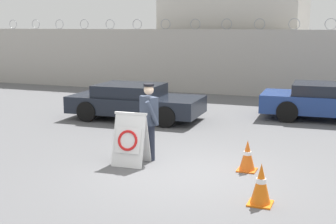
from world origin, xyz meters
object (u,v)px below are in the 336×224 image
(traffic_cone_mid, at_px, (261,184))
(parked_car_front_coupe, at_px, (135,101))
(parked_car_rear_sedan, at_px, (335,101))
(barricade_sign, at_px, (130,139))
(security_guard, at_px, (149,118))
(traffic_cone_near, at_px, (247,156))

(traffic_cone_mid, xyz_separation_m, parked_car_front_coupe, (-5.14, 5.87, 0.22))
(parked_car_rear_sedan, bearing_deg, parked_car_front_coupe, -162.79)
(barricade_sign, distance_m, parked_car_front_coupe, 5.03)
(security_guard, height_order, parked_car_front_coupe, security_guard)
(security_guard, distance_m, traffic_cone_mid, 3.41)
(traffic_cone_near, bearing_deg, security_guard, 179.56)
(barricade_sign, distance_m, parked_car_rear_sedan, 7.82)
(barricade_sign, height_order, traffic_cone_near, barricade_sign)
(traffic_cone_near, relative_size, parked_car_rear_sedan, 0.14)
(security_guard, distance_m, parked_car_rear_sedan, 7.30)
(parked_car_rear_sedan, bearing_deg, traffic_cone_mid, -98.87)
(traffic_cone_near, distance_m, parked_car_front_coupe, 6.13)
(parked_car_front_coupe, xyz_separation_m, parked_car_rear_sedan, (6.01, 2.17, 0.03))
(barricade_sign, distance_m, traffic_cone_near, 2.52)
(traffic_cone_mid, bearing_deg, traffic_cone_near, 108.84)
(parked_car_rear_sedan, bearing_deg, traffic_cone_near, -105.90)
(security_guard, bearing_deg, traffic_cone_mid, -0.55)
(barricade_sign, bearing_deg, traffic_cone_near, 7.15)
(traffic_cone_near, bearing_deg, traffic_cone_mid, -71.16)
(security_guard, bearing_deg, traffic_cone_near, 31.08)
(barricade_sign, relative_size, parked_car_rear_sedan, 0.24)
(traffic_cone_mid, distance_m, parked_car_rear_sedan, 8.10)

